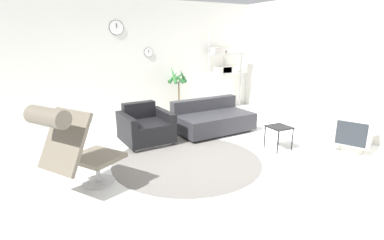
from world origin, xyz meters
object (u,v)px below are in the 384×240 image
armchair_red (145,128)px  couch_low (212,120)px  shelf_unit (226,62)px  lounge_chair (72,142)px  side_table (279,129)px  crt_television (354,133)px  potted_plant (179,96)px

armchair_red → couch_low: 1.48m
shelf_unit → couch_low: bearing=-130.5°
lounge_chair → couch_low: bearing=84.0°
side_table → crt_television: bearing=-31.0°
couch_low → potted_plant: size_ratio=1.29×
lounge_chair → shelf_unit: size_ratio=0.57×
lounge_chair → potted_plant: potted_plant is taller
armchair_red → lounge_chair: bearing=41.9°
crt_television → potted_plant: potted_plant is taller
crt_television → potted_plant: (-1.69, 3.60, 0.19)m
potted_plant → armchair_red: bearing=-132.6°
lounge_chair → potted_plant: size_ratio=0.94×
lounge_chair → shelf_unit: 5.33m
armchair_red → shelf_unit: 3.46m
armchair_red → couch_low: (1.48, 0.02, -0.03)m
potted_plant → shelf_unit: shelf_unit is taller
lounge_chair → crt_television: size_ratio=1.70×
lounge_chair → side_table: size_ratio=2.84×
armchair_red → crt_television: armchair_red is taller
armchair_red → side_table: size_ratio=2.21×
couch_low → crt_television: (1.60, -2.10, 0.09)m
lounge_chair → couch_low: (2.90, 1.48, -0.47)m
armchair_red → crt_television: size_ratio=1.33×
lounge_chair → potted_plant: bearing=103.6°
armchair_red → side_table: 2.44m
lounge_chair → armchair_red: 2.08m
crt_television → armchair_red: bearing=30.9°
potted_plant → shelf_unit: (1.48, 0.13, 0.76)m
couch_low → shelf_unit: (1.39, 1.63, 1.04)m
couch_low → crt_television: size_ratio=2.33×
crt_television → shelf_unit: (-0.21, 3.74, 0.95)m
crt_television → shelf_unit: size_ratio=0.34×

